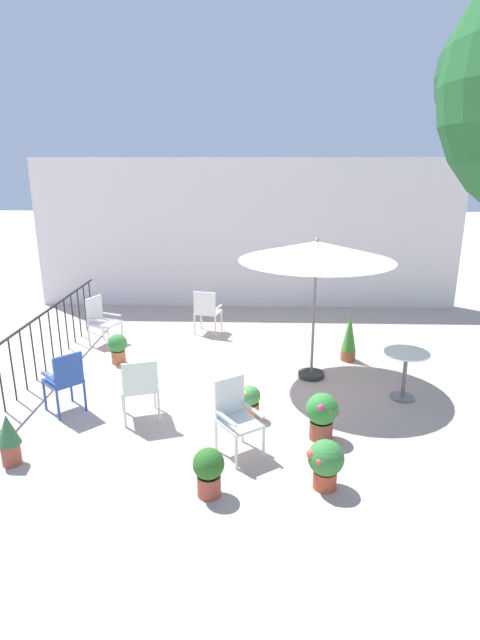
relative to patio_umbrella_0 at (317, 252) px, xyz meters
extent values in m
plane|color=#BAA499|center=(-1.20, -0.13, -2.12)|extent=(60.00, 60.00, 0.00)
cube|color=white|center=(-1.20, 4.43, -0.33)|extent=(10.26, 0.30, 3.57)
cube|color=black|center=(-4.56, -0.13, -1.12)|extent=(0.03, 5.85, 0.03)
cylinder|color=black|center=(-4.56, -1.41, -1.62)|extent=(0.02, 0.02, 1.00)
cylinder|color=black|center=(-4.56, -1.04, -1.62)|extent=(0.02, 0.02, 1.00)
cylinder|color=black|center=(-4.56, -0.68, -1.62)|extent=(0.02, 0.02, 1.00)
cylinder|color=black|center=(-4.56, -0.31, -1.62)|extent=(0.02, 0.02, 1.00)
cylinder|color=black|center=(-4.56, 0.05, -1.62)|extent=(0.02, 0.02, 1.00)
cylinder|color=black|center=(-4.56, 0.42, -1.62)|extent=(0.02, 0.02, 1.00)
cylinder|color=black|center=(-4.56, 0.78, -1.62)|extent=(0.02, 0.02, 1.00)
cylinder|color=black|center=(-4.56, 1.15, -1.62)|extent=(0.02, 0.02, 1.00)
cylinder|color=black|center=(-4.56, 1.51, -1.62)|extent=(0.02, 0.02, 1.00)
cylinder|color=black|center=(-4.56, 1.88, -1.62)|extent=(0.02, 0.02, 1.00)
cylinder|color=black|center=(-4.56, 2.25, -1.62)|extent=(0.02, 0.02, 1.00)
cylinder|color=black|center=(-4.56, 2.61, -1.62)|extent=(0.02, 0.02, 1.00)
cylinder|color=#2D2D2D|center=(0.00, 0.00, -2.08)|extent=(0.44, 0.44, 0.08)
cylinder|color=slate|center=(0.00, 0.00, -0.97)|extent=(0.04, 0.04, 2.29)
cone|color=beige|center=(0.00, 0.00, 0.02)|extent=(2.46, 2.46, 0.30)
sphere|color=slate|center=(0.00, 0.00, 0.20)|extent=(0.06, 0.06, 0.06)
cylinder|color=white|center=(1.32, -0.75, -1.38)|extent=(0.67, 0.67, 0.02)
cylinder|color=slate|center=(1.32, -0.75, -1.75)|extent=(0.06, 0.06, 0.73)
cylinder|color=slate|center=(1.32, -0.75, -2.10)|extent=(0.37, 0.37, 0.03)
cube|color=silver|center=(-2.55, -1.50, -1.64)|extent=(0.63, 0.63, 0.04)
cube|color=silver|center=(-2.48, -1.72, -1.41)|extent=(0.46, 0.19, 0.43)
cube|color=silver|center=(-2.33, -1.43, -1.52)|extent=(0.18, 0.44, 0.03)
cube|color=silver|center=(-2.77, -1.57, -1.52)|extent=(0.18, 0.44, 0.03)
cylinder|color=silver|center=(-2.40, -1.21, -1.89)|extent=(0.04, 0.04, 0.46)
cylinder|color=silver|center=(-2.84, -1.35, -1.89)|extent=(0.04, 0.04, 0.46)
cylinder|color=silver|center=(-2.26, -1.64, -1.89)|extent=(0.04, 0.04, 0.46)
cylinder|color=silver|center=(-2.70, -1.79, -1.89)|extent=(0.04, 0.04, 0.46)
cube|color=#274A9A|center=(-3.69, -1.33, -1.65)|extent=(0.65, 0.65, 0.04)
cube|color=#274A9A|center=(-3.53, -1.48, -1.41)|extent=(0.32, 0.33, 0.43)
cube|color=#274A9A|center=(-3.55, -1.19, -1.53)|extent=(0.33, 0.32, 0.03)
cube|color=#274A9A|center=(-3.83, -1.48, -1.53)|extent=(0.33, 0.32, 0.03)
cylinder|color=#274A9A|center=(-3.70, -1.04, -1.89)|extent=(0.04, 0.04, 0.45)
cylinder|color=#274A9A|center=(-3.99, -1.33, -1.89)|extent=(0.04, 0.04, 0.45)
cylinder|color=#274A9A|center=(-3.39, -1.34, -1.89)|extent=(0.04, 0.04, 0.45)
cylinder|color=#274A9A|center=(-3.67, -1.63, -1.89)|extent=(0.04, 0.04, 0.45)
cube|color=white|center=(-3.91, 1.46, -1.68)|extent=(0.63, 0.62, 0.04)
cube|color=white|center=(-4.13, 1.54, -1.42)|extent=(0.20, 0.44, 0.49)
cube|color=white|center=(-3.99, 1.26, -1.56)|extent=(0.44, 0.19, 0.03)
cube|color=white|center=(-3.84, 1.67, -1.56)|extent=(0.44, 0.19, 0.03)
cylinder|color=white|center=(-3.77, 1.18, -1.91)|extent=(0.04, 0.04, 0.42)
cylinder|color=white|center=(-3.62, 1.59, -1.91)|extent=(0.04, 0.04, 0.42)
cylinder|color=white|center=(-4.21, 1.34, -1.91)|extent=(0.04, 0.04, 0.42)
cylinder|color=white|center=(-4.05, 1.75, -1.91)|extent=(0.04, 0.04, 0.42)
cube|color=silver|center=(-1.12, -2.41, -1.68)|extent=(0.64, 0.65, 0.04)
cube|color=silver|center=(-1.25, -2.22, -1.41)|extent=(0.36, 0.27, 0.50)
cube|color=silver|center=(-1.28, -2.52, -1.56)|extent=(0.29, 0.39, 0.03)
cube|color=silver|center=(-0.96, -2.30, -1.56)|extent=(0.29, 0.39, 0.03)
cylinder|color=silver|center=(-1.14, -2.71, -1.91)|extent=(0.04, 0.04, 0.42)
cylinder|color=silver|center=(-0.82, -2.48, -1.91)|extent=(0.04, 0.04, 0.42)
cylinder|color=silver|center=(-1.41, -2.34, -1.91)|extent=(0.04, 0.04, 0.42)
cylinder|color=silver|center=(-1.09, -2.11, -1.91)|extent=(0.04, 0.04, 0.42)
cube|color=silver|center=(-1.95, 2.26, -1.67)|extent=(0.59, 0.53, 0.04)
cube|color=silver|center=(-2.00, 2.07, -1.42)|extent=(0.47, 0.16, 0.46)
cube|color=silver|center=(-1.73, 2.20, -1.55)|extent=(0.13, 0.38, 0.03)
cube|color=silver|center=(-2.18, 2.31, -1.55)|extent=(0.13, 0.38, 0.03)
cylinder|color=silver|center=(-1.68, 2.39, -1.90)|extent=(0.04, 0.04, 0.43)
cylinder|color=silver|center=(-2.13, 2.50, -1.90)|extent=(0.04, 0.04, 0.43)
cylinder|color=silver|center=(-1.78, 2.01, -1.90)|extent=(0.04, 0.04, 0.43)
cylinder|color=silver|center=(-2.23, 2.13, -1.90)|extent=(0.04, 0.04, 0.43)
cylinder|color=#A44B3A|center=(-1.42, -3.21, -2.00)|extent=(0.26, 0.26, 0.24)
cylinder|color=#382819|center=(-1.42, -3.21, -1.89)|extent=(0.23, 0.23, 0.02)
sphere|color=#2A6321|center=(-1.42, -3.21, -1.73)|extent=(0.34, 0.34, 0.34)
cylinder|color=#C17143|center=(-1.00, -1.47, -2.00)|extent=(0.26, 0.26, 0.23)
cylinder|color=#382819|center=(-1.00, -1.47, -1.90)|extent=(0.23, 0.23, 0.02)
sphere|color=#438B45|center=(-1.00, -1.47, -1.77)|extent=(0.29, 0.29, 0.29)
sphere|color=gold|center=(-0.98, -1.38, -1.72)|extent=(0.08, 0.08, 0.08)
sphere|color=gold|center=(-1.07, -1.55, -1.70)|extent=(0.08, 0.08, 0.08)
cylinder|color=#BD683C|center=(-3.40, 0.50, -2.00)|extent=(0.25, 0.25, 0.23)
cylinder|color=#382819|center=(-3.40, 0.50, -1.90)|extent=(0.22, 0.22, 0.02)
sphere|color=#347D35|center=(-3.40, 0.50, -1.74)|extent=(0.34, 0.34, 0.34)
cylinder|color=#A45332|center=(0.75, 0.79, -2.02)|extent=(0.27, 0.27, 0.19)
cylinder|color=#382819|center=(0.75, 0.79, -1.94)|extent=(0.24, 0.24, 0.02)
cone|color=#459636|center=(0.75, 0.79, -1.59)|extent=(0.27, 0.27, 0.69)
cylinder|color=brown|center=(-0.07, -1.98, -1.99)|extent=(0.30, 0.30, 0.25)
cylinder|color=#382819|center=(-0.07, -1.98, -1.88)|extent=(0.27, 0.27, 0.02)
sphere|color=#318534|center=(-0.07, -1.98, -1.69)|extent=(0.42, 0.42, 0.42)
sphere|color=#DB3B65|center=(0.09, -2.01, -1.73)|extent=(0.12, 0.12, 0.12)
sphere|color=#DB3B65|center=(-0.11, -2.14, -1.59)|extent=(0.09, 0.09, 0.09)
sphere|color=#DB3B65|center=(-0.01, -2.12, -1.65)|extent=(0.10, 0.10, 0.10)
sphere|color=#DB3B65|center=(-0.19, -1.98, -1.75)|extent=(0.08, 0.08, 0.08)
cylinder|color=#9C4C39|center=(-3.84, -2.70, -1.98)|extent=(0.22, 0.22, 0.28)
cylinder|color=#382819|center=(-3.84, -2.70, -1.85)|extent=(0.20, 0.20, 0.02)
cone|color=#387241|center=(-3.84, -2.70, -1.65)|extent=(0.28, 0.28, 0.37)
cylinder|color=#B14B2E|center=(-0.15, -3.03, -2.02)|extent=(0.26, 0.26, 0.20)
cylinder|color=#382819|center=(-0.15, -3.03, -1.92)|extent=(0.23, 0.23, 0.02)
sphere|color=#367D36|center=(-0.15, -3.03, -1.74)|extent=(0.40, 0.40, 0.40)
sphere|color=#E94F40|center=(-0.32, -3.06, -1.68)|extent=(0.11, 0.11, 0.11)
sphere|color=#E94F40|center=(-0.05, -3.09, -1.74)|extent=(0.07, 0.07, 0.07)
sphere|color=#E94F40|center=(-0.24, -3.17, -1.70)|extent=(0.08, 0.08, 0.08)
sphere|color=#E94F40|center=(-0.27, -3.06, -1.68)|extent=(0.08, 0.08, 0.08)
camera|label=1|loc=(-0.92, -7.85, 1.34)|focal=28.28mm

